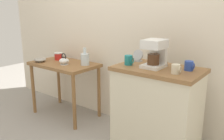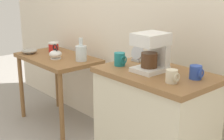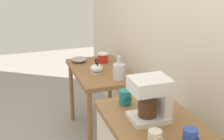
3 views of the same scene
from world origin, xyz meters
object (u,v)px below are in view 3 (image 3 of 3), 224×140
at_px(teakettle, 97,68).
at_px(table_clock, 151,92).
at_px(canister_enamel, 103,58).
at_px(mug_small_cream, 155,138).
at_px(bowl_stoneware, 79,59).
at_px(coffee_maker, 153,97).
at_px(mug_dark_teal, 125,97).
at_px(glass_carafe_vase, 119,71).
at_px(mug_blue, 190,137).

relative_size(teakettle, table_clock, 1.25).
distance_m(canister_enamel, table_clock, 1.34).
bearing_deg(table_clock, mug_small_cream, -23.00).
xyz_separation_m(bowl_stoneware, mug_small_cream, (1.92, -0.05, 0.18)).
bearing_deg(coffee_maker, mug_dark_teal, -162.59).
bearing_deg(coffee_maker, glass_carafe_vase, 170.43).
distance_m(bowl_stoneware, mug_small_cream, 1.93).
xyz_separation_m(teakettle, mug_small_cream, (1.54, -0.14, 0.16)).
relative_size(glass_carafe_vase, mug_dark_teal, 2.38).
bearing_deg(table_clock, mug_blue, -4.07).
bearing_deg(coffee_maker, bowl_stoneware, -178.21).
bearing_deg(canister_enamel, table_clock, -3.25).
distance_m(mug_small_cream, mug_dark_teal, 0.49).
xyz_separation_m(glass_carafe_vase, canister_enamel, (-0.51, 0.00, -0.03)).
distance_m(bowl_stoneware, glass_carafe_vase, 0.65).
relative_size(canister_enamel, mug_small_cream, 1.37).
bearing_deg(mug_dark_teal, glass_carafe_vase, 162.84).
height_order(teakettle, coffee_maker, coffee_maker).
bearing_deg(bowl_stoneware, table_clock, 6.41).
xyz_separation_m(mug_small_cream, mug_blue, (0.05, 0.17, 0.00)).
distance_m(teakettle, mug_small_cream, 1.56).
distance_m(bowl_stoneware, table_clock, 1.45).
bearing_deg(canister_enamel, glass_carafe_vase, -0.42).
bearing_deg(table_clock, canister_enamel, 176.75).
xyz_separation_m(teakettle, glass_carafe_vase, (0.23, 0.15, 0.03)).
height_order(glass_carafe_vase, table_clock, table_clock).
height_order(canister_enamel, mug_dark_teal, mug_dark_teal).
height_order(bowl_stoneware, canister_enamel, canister_enamel).
relative_size(canister_enamel, mug_dark_teal, 1.19).
height_order(coffee_maker, table_clock, coffee_maker).
bearing_deg(mug_blue, mug_small_cream, -106.14).
height_order(teakettle, mug_small_cream, mug_small_cream).
height_order(coffee_maker, mug_dark_teal, coffee_maker).
bearing_deg(mug_blue, teakettle, -178.75).
distance_m(mug_blue, table_clock, 0.55).
relative_size(bowl_stoneware, mug_blue, 1.91).
height_order(mug_small_cream, mug_dark_teal, mug_dark_teal).
relative_size(bowl_stoneware, coffee_maker, 0.62).
bearing_deg(mug_dark_teal, mug_blue, 14.98).
xyz_separation_m(teakettle, mug_dark_teal, (1.05, -0.11, 0.17)).
bearing_deg(canister_enamel, bowl_stoneware, -112.24).
distance_m(glass_carafe_vase, mug_small_cream, 1.35).
xyz_separation_m(bowl_stoneware, table_clock, (1.43, 0.16, 0.19)).
bearing_deg(table_clock, bowl_stoneware, -173.59).
bearing_deg(coffee_maker, teakettle, 178.48).
bearing_deg(mug_small_cream, table_clock, 157.00).
bearing_deg(mug_small_cream, canister_enamel, 171.10).
relative_size(teakettle, mug_dark_teal, 1.64).
bearing_deg(glass_carafe_vase, bowl_stoneware, -159.10).
bearing_deg(table_clock, coffee_maker, -23.68).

